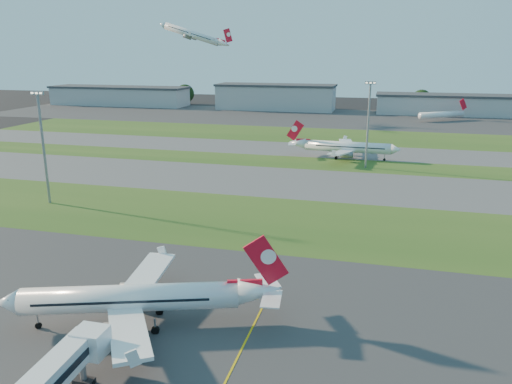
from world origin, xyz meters
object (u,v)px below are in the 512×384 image
(airliner_parked, at_px, (133,299))
(mini_jet_near, at_px, (442,115))
(airliner_taxiing, at_px, (346,147))
(light_mast_west, at_px, (43,140))
(light_mast_centre, at_px, (368,119))

(airliner_parked, distance_m, mini_jet_near, 225.41)
(airliner_parked, relative_size, airliner_taxiing, 0.95)
(airliner_parked, distance_m, light_mast_west, 64.03)
(mini_jet_near, bearing_deg, airliner_taxiing, -144.36)
(airliner_taxiing, xyz_separation_m, light_mast_centre, (6.89, -12.13, 11.02))
(airliner_parked, relative_size, light_mast_west, 1.27)
(mini_jet_near, bearing_deg, light_mast_centre, -139.34)
(airliner_taxiing, distance_m, mini_jet_near, 112.81)
(airliner_taxiing, bearing_deg, airliner_parked, 83.18)
(airliner_taxiing, relative_size, light_mast_west, 1.34)
(light_mast_centre, bearing_deg, airliner_parked, -104.00)
(mini_jet_near, bearing_deg, airliner_parked, -138.65)
(airliner_parked, relative_size, light_mast_centre, 1.27)
(airliner_taxiing, relative_size, light_mast_centre, 1.34)
(light_mast_west, relative_size, light_mast_centre, 1.00)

